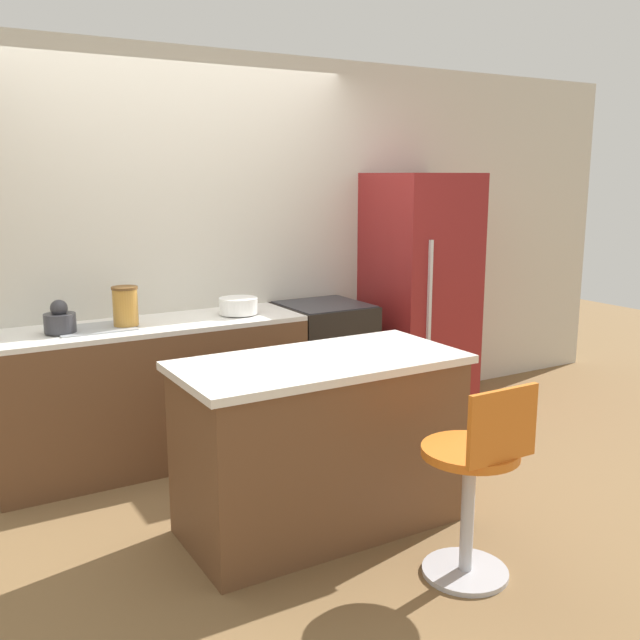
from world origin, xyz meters
TOP-DOWN VIEW (x-y plane):
  - ground_plane at (0.00, 0.00)m, footprint 14.00×14.00m
  - wall_back at (0.00, 0.64)m, footprint 8.00×0.06m
  - back_counter at (-0.29, 0.31)m, footprint 1.90×0.59m
  - kitchen_island at (0.18, -0.96)m, footprint 1.45×0.71m
  - oven_range at (0.97, 0.31)m, footprint 0.58×0.60m
  - refrigerator at (1.77, 0.27)m, footprint 0.68×0.70m
  - stool_chair at (0.52, -1.73)m, footprint 0.44×0.44m
  - kettle at (-0.82, 0.29)m, footprint 0.18×0.18m
  - mixing_bowl at (0.30, 0.29)m, footprint 0.25×0.25m
  - canister_jar at (-0.44, 0.29)m, footprint 0.16×0.16m

SIDE VIEW (x-z plane):
  - ground_plane at x=0.00m, z-range 0.00..0.00m
  - back_counter at x=-0.29m, z-range 0.00..0.90m
  - kitchen_island at x=0.18m, z-range 0.00..0.90m
  - oven_range at x=0.97m, z-range 0.00..0.90m
  - stool_chair at x=0.52m, z-range -0.01..0.92m
  - refrigerator at x=1.77m, z-range 0.00..1.81m
  - mixing_bowl at x=0.30m, z-range 0.90..1.01m
  - kettle at x=-0.82m, z-range 0.88..1.07m
  - canister_jar at x=-0.44m, z-range 0.91..1.14m
  - wall_back at x=0.00m, z-range 0.00..2.60m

